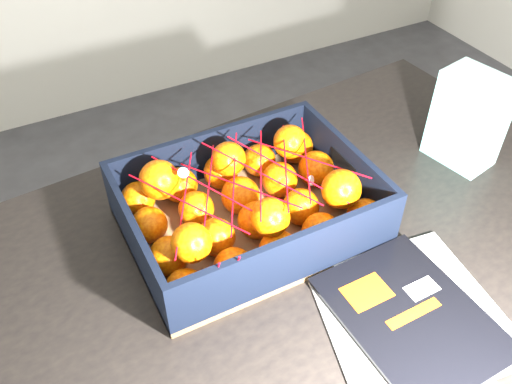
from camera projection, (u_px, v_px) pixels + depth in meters
name	position (u px, v px, depth m)	size (l,w,h in m)	color
ground	(365.00, 360.00, 1.66)	(3.50, 3.50, 0.00)	#323234
table	(314.00, 266.00, 1.09)	(1.26, 0.90, 0.75)	black
magazine_stack	(411.00, 317.00, 0.87)	(0.33, 0.32, 0.02)	#B6B7B2
produce_crate	(248.00, 212.00, 1.01)	(0.44, 0.33, 0.12)	olive
clementine_heap	(250.00, 203.00, 0.99)	(0.42, 0.31, 0.13)	#DD5704
mesh_net	(247.00, 184.00, 0.94)	(0.37, 0.29, 0.09)	red
retail_carton	(468.00, 119.00, 1.12)	(0.09, 0.13, 0.20)	white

